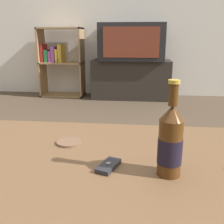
% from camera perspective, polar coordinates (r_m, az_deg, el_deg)
% --- Properties ---
extents(coffee_table, '(1.39, 0.76, 0.42)m').
position_cam_1_polar(coffee_table, '(0.92, -7.87, -13.04)').
color(coffee_table, brown).
rests_on(coffee_table, ground_plane).
extents(tv_stand, '(1.04, 0.39, 0.51)m').
position_cam_1_polar(tv_stand, '(3.58, 4.16, 7.08)').
color(tv_stand, '#28231E').
rests_on(tv_stand, ground_plane).
extents(television, '(0.83, 0.50, 0.47)m').
position_cam_1_polar(television, '(3.53, 4.32, 14.97)').
color(television, black).
rests_on(television, tv_stand).
extents(bookshelf, '(0.59, 0.30, 0.93)m').
position_cam_1_polar(bookshelf, '(3.77, -11.43, 11.01)').
color(bookshelf, '#99754C').
rests_on(bookshelf, ground_plane).
extents(beer_bottle, '(0.07, 0.07, 0.28)m').
position_cam_1_polar(beer_bottle, '(0.77, 12.57, -6.41)').
color(beer_bottle, '#47280F').
rests_on(beer_bottle, coffee_table).
extents(cell_phone, '(0.08, 0.11, 0.02)m').
position_cam_1_polar(cell_phone, '(0.83, -0.76, -11.62)').
color(cell_phone, '#232328').
rests_on(cell_phone, coffee_table).
extents(coaster, '(0.10, 0.10, 0.01)m').
position_cam_1_polar(coaster, '(1.02, -9.28, -6.49)').
color(coaster, brown).
rests_on(coaster, coffee_table).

